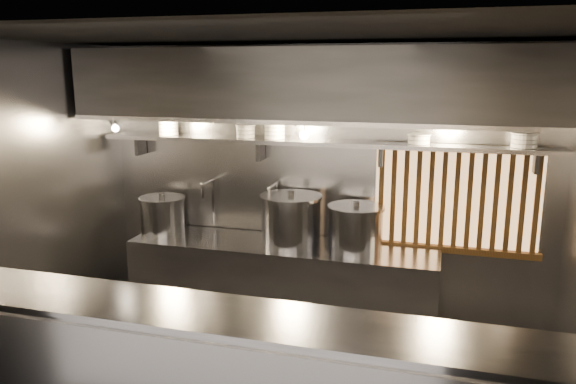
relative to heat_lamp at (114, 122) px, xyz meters
The scene contains 19 objects.
ceiling 2.21m from the heat_lamp, 24.14° to the right, with size 4.50×4.50×0.00m, color black.
wall_back 2.11m from the heat_lamp, 18.89° to the left, with size 4.50×4.50×0.00m, color gray.
wall_left 1.14m from the heat_lamp, 112.49° to the right, with size 3.00×3.00×0.00m, color gray.
cooking_bench 2.29m from the heat_lamp, ahead, with size 3.00×0.70×0.90m, color #949498.
bowl_shelf 1.96m from the heat_lamp, 13.90° to the left, with size 4.40×0.34×0.04m, color #949498.
exhaust_hood 1.95m from the heat_lamp, ahead, with size 4.40×0.81×0.65m.
wood_screen 3.33m from the heat_lamp, 10.67° to the left, with size 1.56×0.09×1.04m.
faucet_left 1.18m from the heat_lamp, 34.60° to the left, with size 0.04×0.30×0.50m.
faucet_right 1.71m from the heat_lamp, 19.61° to the left, with size 0.04×0.30×0.50m.
heat_lamp is the anchor object (origin of this frame).
pendant_bulb 1.83m from the heat_lamp, 11.00° to the left, with size 0.09×0.09×0.19m.
stock_pot_left 1.07m from the heat_lamp, 46.53° to the left, with size 0.58×0.58×0.42m.
stock_pot_mid 1.94m from the heat_lamp, 10.97° to the left, with size 0.67×0.67×0.52m.
stock_pot_right 2.52m from the heat_lamp, ahead, with size 0.65×0.65×0.46m.
bowl_stack_0 0.58m from the heat_lamp, 54.82° to the left, with size 0.21×0.21×0.17m.
bowl_stack_1 1.27m from the heat_lamp, 21.84° to the left, with size 0.20×0.20×0.13m.
bowl_stack_2 1.55m from the heat_lamp, 17.71° to the left, with size 0.21×0.21×0.17m.
bowl_stack_3 2.88m from the heat_lamp, ahead, with size 0.21×0.21×0.09m.
bowl_stack_4 3.76m from the heat_lamp, ahead, with size 0.23×0.23×0.13m.
Camera 1 is at (1.20, -3.87, 2.57)m, focal length 35.00 mm.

